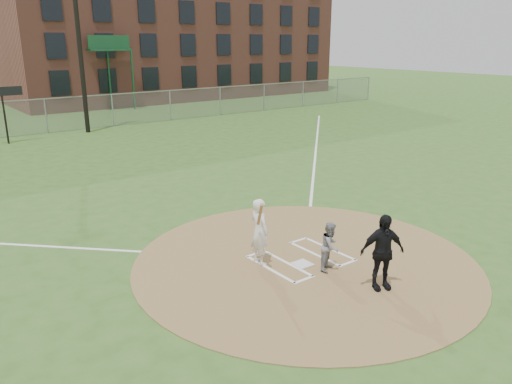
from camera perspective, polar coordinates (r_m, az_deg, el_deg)
ground at (r=12.47m, az=5.63°, el=-7.88°), size 140.00×140.00×0.00m
dirt_circle at (r=12.46m, az=5.63°, el=-7.84°), size 8.40×8.40×0.02m
home_plate at (r=12.23m, az=5.31°, el=-8.21°), size 0.43×0.43×0.03m
foul_line_first at (r=24.60m, az=6.84°, el=4.64°), size 17.04×17.04×0.01m
catcher at (r=11.85m, az=8.50°, el=-6.15°), size 0.70×0.64×1.17m
umpire at (r=11.11m, az=14.22°, el=-6.65°), size 1.08×0.80×1.70m
batters_boxes at (r=12.56m, az=5.17°, el=-7.55°), size 2.08×1.88×0.01m
batter_at_plate at (r=11.94m, az=0.42°, el=-4.51°), size 0.69×0.99×1.78m
outfield_fence at (r=31.49m, az=-22.87°, el=8.01°), size 56.08×0.08×2.03m
brick_warehouse at (r=51.99m, az=-10.63°, el=19.25°), size 30.00×17.17×15.00m
light_pole at (r=30.84m, az=-19.84°, el=18.64°), size 1.20×0.30×12.22m
scoreboard_sign at (r=29.04m, az=-27.03°, el=9.58°), size 2.00×0.10×2.93m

